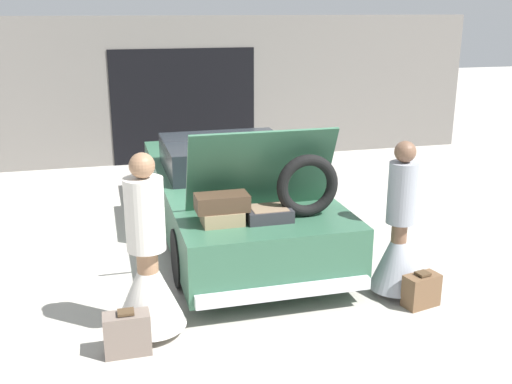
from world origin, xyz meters
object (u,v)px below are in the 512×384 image
Objects in this scene: car at (231,193)px; person_right at (398,241)px; person_left at (148,272)px; suitcase_beside_right_person at (421,290)px; suitcase_beside_left_person at (127,334)px.

car is 2.89× the size of person_right.
person_left is 4.33× the size of suitcase_beside_right_person.
person_right is at bearing 111.98° from suitcase_beside_right_person.
person_right is (1.30, -2.20, 0.02)m from car.
person_right is 0.54m from suitcase_beside_right_person.
person_left is at bearing 87.91° from person_right.
suitcase_beside_left_person is at bearing -30.14° from person_left.
person_right reaches higher than suitcase_beside_right_person.
suitcase_beside_right_person is (0.13, -0.31, -0.43)m from person_right.
suitcase_beside_right_person is at bearing -60.42° from car.
car is 3.08m from suitcase_beside_left_person.
person_right is at bearing 9.01° from suitcase_beside_left_person.
person_right reaches higher than suitcase_beside_left_person.
car is 11.55× the size of suitcase_beside_left_person.
suitcase_beside_left_person reaches higher than suitcase_beside_right_person.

